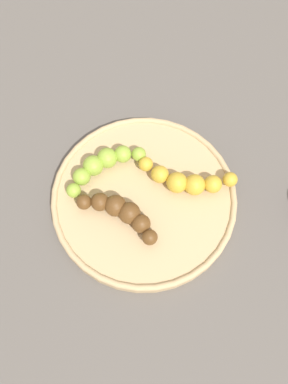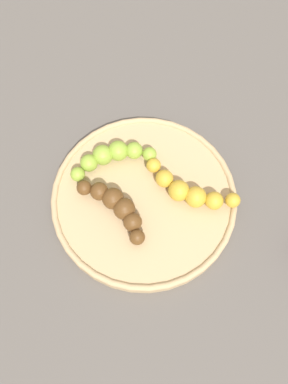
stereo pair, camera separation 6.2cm
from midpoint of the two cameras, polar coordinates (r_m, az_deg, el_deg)
ground_plane at (r=0.66m, az=2.69°, el=-1.61°), size 2.40×2.40×0.00m
fruit_bowl at (r=0.65m, az=2.74°, el=-1.21°), size 0.30×0.30×0.02m
banana_green at (r=0.65m, az=-1.94°, el=4.82°), size 0.14×0.07×0.03m
banana_overripe at (r=0.62m, az=-1.11°, el=-2.34°), size 0.10×0.11×0.03m
banana_spotted at (r=0.63m, az=9.16°, el=-0.06°), size 0.14×0.09×0.03m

